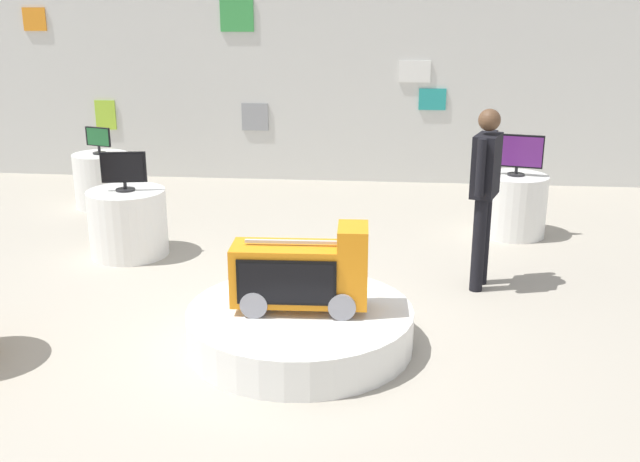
% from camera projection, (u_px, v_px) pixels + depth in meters
% --- Properties ---
extents(ground_plane, '(30.00, 30.00, 0.00)m').
position_uv_depth(ground_plane, '(260.00, 331.00, 5.95)').
color(ground_plane, '#A8A091').
extents(back_wall_display, '(10.59, 0.13, 3.19)m').
position_uv_depth(back_wall_display, '(322.00, 74.00, 10.62)').
color(back_wall_display, silver).
rests_on(back_wall_display, ground).
extents(main_display_pedestal, '(1.77, 1.77, 0.31)m').
position_uv_depth(main_display_pedestal, '(300.00, 327.00, 5.68)').
color(main_display_pedestal, white).
rests_on(main_display_pedestal, ground).
extents(novelty_firetruck_tv, '(1.05, 0.45, 0.68)m').
position_uv_depth(novelty_firetruck_tv, '(302.00, 275.00, 5.54)').
color(novelty_firetruck_tv, gray).
rests_on(novelty_firetruck_tv, main_display_pedestal).
extents(display_pedestal_left_rear, '(0.75, 0.75, 0.71)m').
position_uv_depth(display_pedestal_left_rear, '(513.00, 205.00, 8.36)').
color(display_pedestal_left_rear, white).
rests_on(display_pedestal_left_rear, ground).
extents(tv_on_left_rear, '(0.56, 0.20, 0.47)m').
position_uv_depth(tv_on_left_rear, '(518.00, 153.00, 8.17)').
color(tv_on_left_rear, black).
rests_on(tv_on_left_rear, display_pedestal_left_rear).
extents(display_pedestal_center_rear, '(0.82, 0.82, 0.71)m').
position_uv_depth(display_pedestal_center_rear, '(128.00, 223.00, 7.68)').
color(display_pedestal_center_rear, white).
rests_on(display_pedestal_center_rear, ground).
extents(tv_on_center_rear, '(0.46, 0.20, 0.41)m').
position_uv_depth(tv_on_center_rear, '(124.00, 170.00, 7.51)').
color(tv_on_center_rear, black).
rests_on(tv_on_center_rear, display_pedestal_center_rear).
extents(display_pedestal_right_rear, '(0.71, 0.71, 0.71)m').
position_uv_depth(display_pedestal_right_rear, '(102.00, 180.00, 9.54)').
color(display_pedestal_right_rear, white).
rests_on(display_pedestal_right_rear, ground).
extents(tv_on_right_rear, '(0.36, 0.17, 0.35)m').
position_uv_depth(tv_on_right_rear, '(98.00, 139.00, 9.37)').
color(tv_on_right_rear, black).
rests_on(tv_on_right_rear, display_pedestal_right_rear).
extents(shopper_browsing_near_truck, '(0.31, 0.53, 1.69)m').
position_uv_depth(shopper_browsing_near_truck, '(485.00, 185.00, 6.60)').
color(shopper_browsing_near_truck, black).
rests_on(shopper_browsing_near_truck, ground).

